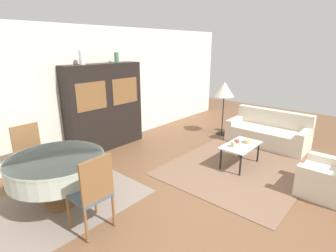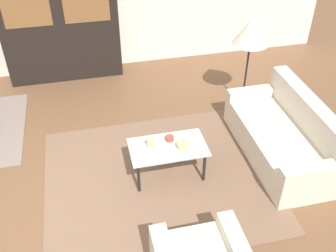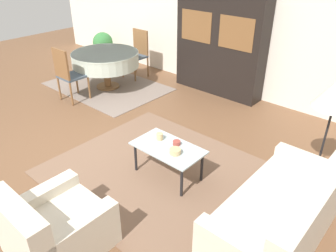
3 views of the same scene
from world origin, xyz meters
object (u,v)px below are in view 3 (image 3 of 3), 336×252
(dining_chair_near, at_px, (67,72))
(bowl, at_px, (175,151))
(dining_table, at_px, (105,59))
(bowl_small, at_px, (177,143))
(armchair, at_px, (54,228))
(couch, at_px, (284,213))
(dining_chair_far, at_px, (138,51))
(display_cabinet, at_px, (220,45))
(potted_plant, at_px, (103,44))
(coffee_table, at_px, (168,150))
(cup, at_px, (160,136))

(dining_chair_near, distance_m, bowl, 3.19)
(bowl, bearing_deg, dining_table, 154.69)
(dining_chair_near, bearing_deg, bowl_small, -7.68)
(armchair, bearing_deg, dining_chair_near, 143.73)
(couch, bearing_deg, dining_chair_far, 63.02)
(couch, relative_size, dining_table, 1.32)
(couch, xyz_separation_m, bowl, (-1.38, -0.09, 0.20))
(display_cabinet, relative_size, potted_plant, 2.65)
(coffee_table, relative_size, dining_chair_near, 0.88)
(bowl, height_order, potted_plant, potted_plant)
(dining_table, bearing_deg, display_cabinet, 36.16)
(bowl, relative_size, bowl_small, 1.43)
(dining_table, height_order, dining_chair_near, dining_chair_near)
(dining_table, distance_m, bowl, 3.47)
(dining_table, height_order, cup, dining_table)
(coffee_table, distance_m, display_cabinet, 3.05)
(display_cabinet, bearing_deg, couch, -45.91)
(bowl, bearing_deg, display_cabinet, 114.28)
(couch, relative_size, cup, 18.91)
(bowl_small, distance_m, potted_plant, 5.15)
(coffee_table, bearing_deg, display_cabinet, 111.84)
(armchair, xyz_separation_m, cup, (-0.16, 1.69, 0.21))
(display_cabinet, height_order, dining_table, display_cabinet)
(cup, bearing_deg, couch, -0.80)
(couch, distance_m, display_cabinet, 3.89)
(dining_chair_far, bearing_deg, dining_table, 90.00)
(armchair, bearing_deg, bowl, 82.59)
(dining_chair_far, relative_size, potted_plant, 1.43)
(dining_chair_far, bearing_deg, display_cabinet, -166.42)
(couch, bearing_deg, potted_plant, 67.33)
(coffee_table, xyz_separation_m, cup, (-0.20, 0.06, 0.10))
(dining_table, bearing_deg, cup, -26.25)
(display_cabinet, height_order, cup, display_cabinet)
(dining_chair_far, distance_m, potted_plant, 1.54)
(cup, bearing_deg, display_cabinet, 108.61)
(dining_table, bearing_deg, coffee_table, -25.70)
(armchair, distance_m, potted_plant, 6.11)
(couch, height_order, bowl, couch)
(couch, xyz_separation_m, dining_chair_far, (-4.52, 2.30, 0.30))
(cup, distance_m, bowl_small, 0.25)
(display_cabinet, bearing_deg, armchair, -76.31)
(dining_table, height_order, potted_plant, dining_table)
(bowl, height_order, bowl_small, bowl)
(dining_table, bearing_deg, armchair, -46.22)
(armchair, height_order, potted_plant, armchair)
(dining_table, xyz_separation_m, dining_chair_near, (-0.00, -0.91, -0.03))
(dining_table, distance_m, potted_plant, 1.90)
(couch, height_order, bowl_small, couch)
(display_cabinet, bearing_deg, bowl_small, -66.48)
(dining_chair_far, distance_m, bowl_small, 3.75)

